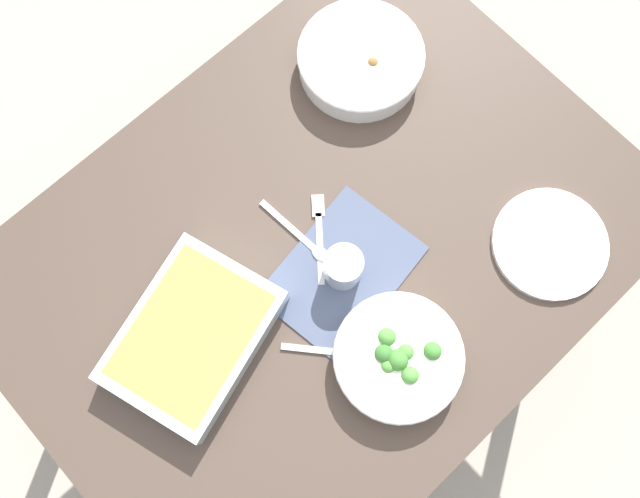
{
  "coord_description": "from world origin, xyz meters",
  "views": [
    {
      "loc": [
        -0.2,
        -0.22,
        1.91
      ],
      "look_at": [
        0.0,
        0.0,
        0.74
      ],
      "focal_mm": 35.74,
      "sensor_mm": 36.0,
      "label": 1
    }
  ],
  "objects_px": {
    "spoon_by_stew": "(344,79)",
    "spoon_by_broccoli": "(343,353)",
    "baking_dish": "(193,336)",
    "side_plate": "(550,244)",
    "stew_bowl": "(360,60)",
    "fork_on_table": "(319,232)",
    "spoon_spare": "(304,240)",
    "drink_cup": "(342,269)",
    "broccoli_bowl": "(398,357)"
  },
  "relations": [
    {
      "from": "spoon_by_stew",
      "to": "spoon_by_broccoli",
      "type": "bearing_deg",
      "value": -133.58
    },
    {
      "from": "baking_dish",
      "to": "side_plate",
      "type": "xyz_separation_m",
      "value": [
        0.61,
        -0.32,
        -0.03
      ]
    },
    {
      "from": "stew_bowl",
      "to": "side_plate",
      "type": "relative_size",
      "value": 1.16
    },
    {
      "from": "stew_bowl",
      "to": "fork_on_table",
      "type": "relative_size",
      "value": 1.74
    },
    {
      "from": "stew_bowl",
      "to": "spoon_spare",
      "type": "distance_m",
      "value": 0.38
    },
    {
      "from": "baking_dish",
      "to": "spoon_by_broccoli",
      "type": "relative_size",
      "value": 2.43
    },
    {
      "from": "spoon_by_broccoli",
      "to": "drink_cup",
      "type": "bearing_deg",
      "value": 47.84
    },
    {
      "from": "baking_dish",
      "to": "stew_bowl",
      "type": "bearing_deg",
      "value": 18.01
    },
    {
      "from": "baking_dish",
      "to": "spoon_spare",
      "type": "height_order",
      "value": "baking_dish"
    },
    {
      "from": "drink_cup",
      "to": "spoon_by_broccoli",
      "type": "relative_size",
      "value": 0.59
    },
    {
      "from": "drink_cup",
      "to": "side_plate",
      "type": "xyz_separation_m",
      "value": [
        0.33,
        -0.23,
        -0.03
      ]
    },
    {
      "from": "baking_dish",
      "to": "spoon_spare",
      "type": "distance_m",
      "value": 0.27
    },
    {
      "from": "drink_cup",
      "to": "spoon_by_broccoli",
      "type": "bearing_deg",
      "value": -132.16
    },
    {
      "from": "side_plate",
      "to": "spoon_by_broccoli",
      "type": "bearing_deg",
      "value": 164.62
    },
    {
      "from": "broccoli_bowl",
      "to": "fork_on_table",
      "type": "relative_size",
      "value": 1.58
    },
    {
      "from": "stew_bowl",
      "to": "baking_dish",
      "type": "relative_size",
      "value": 0.73
    },
    {
      "from": "spoon_by_stew",
      "to": "spoon_spare",
      "type": "bearing_deg",
      "value": -145.86
    },
    {
      "from": "baking_dish",
      "to": "side_plate",
      "type": "bearing_deg",
      "value": -27.84
    },
    {
      "from": "spoon_by_stew",
      "to": "spoon_by_broccoli",
      "type": "relative_size",
      "value": 1.21
    },
    {
      "from": "drink_cup",
      "to": "spoon_spare",
      "type": "xyz_separation_m",
      "value": [
        -0.01,
        0.09,
        -0.03
      ]
    },
    {
      "from": "drink_cup",
      "to": "spoon_by_broccoli",
      "type": "distance_m",
      "value": 0.15
    },
    {
      "from": "stew_bowl",
      "to": "spoon_by_broccoli",
      "type": "bearing_deg",
      "value": -136.75
    },
    {
      "from": "stew_bowl",
      "to": "broccoli_bowl",
      "type": "height_order",
      "value": "broccoli_bowl"
    },
    {
      "from": "broccoli_bowl",
      "to": "baking_dish",
      "type": "relative_size",
      "value": 0.66
    },
    {
      "from": "drink_cup",
      "to": "side_plate",
      "type": "relative_size",
      "value": 0.39
    },
    {
      "from": "broccoli_bowl",
      "to": "drink_cup",
      "type": "relative_size",
      "value": 2.73
    },
    {
      "from": "broccoli_bowl",
      "to": "spoon_by_broccoli",
      "type": "relative_size",
      "value": 1.6
    },
    {
      "from": "baking_dish",
      "to": "spoon_spare",
      "type": "bearing_deg",
      "value": 0.34
    },
    {
      "from": "stew_bowl",
      "to": "drink_cup",
      "type": "distance_m",
      "value": 0.43
    },
    {
      "from": "spoon_spare",
      "to": "fork_on_table",
      "type": "distance_m",
      "value": 0.03
    },
    {
      "from": "side_plate",
      "to": "spoon_spare",
      "type": "relative_size",
      "value": 1.25
    },
    {
      "from": "stew_bowl",
      "to": "spoon_by_broccoli",
      "type": "xyz_separation_m",
      "value": [
        -0.42,
        -0.4,
        -0.03
      ]
    },
    {
      "from": "fork_on_table",
      "to": "spoon_by_broccoli",
      "type": "bearing_deg",
      "value": -122.19
    },
    {
      "from": "side_plate",
      "to": "fork_on_table",
      "type": "height_order",
      "value": "side_plate"
    },
    {
      "from": "baking_dish",
      "to": "spoon_by_stew",
      "type": "xyz_separation_m",
      "value": [
        0.56,
        0.2,
        -0.03
      ]
    },
    {
      "from": "drink_cup",
      "to": "fork_on_table",
      "type": "bearing_deg",
      "value": 74.43
    },
    {
      "from": "drink_cup",
      "to": "spoon_by_stew",
      "type": "xyz_separation_m",
      "value": [
        0.28,
        0.29,
        -0.03
      ]
    },
    {
      "from": "drink_cup",
      "to": "fork_on_table",
      "type": "xyz_separation_m",
      "value": [
        0.02,
        0.09,
        -0.04
      ]
    },
    {
      "from": "spoon_by_broccoli",
      "to": "spoon_by_stew",
      "type": "bearing_deg",
      "value": 46.42
    },
    {
      "from": "baking_dish",
      "to": "spoon_by_stew",
      "type": "height_order",
      "value": "baking_dish"
    },
    {
      "from": "spoon_spare",
      "to": "fork_on_table",
      "type": "height_order",
      "value": "spoon_spare"
    },
    {
      "from": "baking_dish",
      "to": "broccoli_bowl",
      "type": "bearing_deg",
      "value": -48.75
    },
    {
      "from": "stew_bowl",
      "to": "spoon_by_broccoli",
      "type": "relative_size",
      "value": 1.76
    },
    {
      "from": "stew_bowl",
      "to": "spoon_by_stew",
      "type": "distance_m",
      "value": 0.05
    },
    {
      "from": "side_plate",
      "to": "spoon_by_broccoli",
      "type": "relative_size",
      "value": 1.52
    },
    {
      "from": "fork_on_table",
      "to": "stew_bowl",
      "type": "bearing_deg",
      "value": 33.9
    },
    {
      "from": "baking_dish",
      "to": "fork_on_table",
      "type": "relative_size",
      "value": 2.4
    },
    {
      "from": "spoon_by_broccoli",
      "to": "baking_dish",
      "type": "bearing_deg",
      "value": 131.35
    },
    {
      "from": "baking_dish",
      "to": "fork_on_table",
      "type": "distance_m",
      "value": 0.3
    },
    {
      "from": "stew_bowl",
      "to": "drink_cup",
      "type": "height_order",
      "value": "drink_cup"
    }
  ]
}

